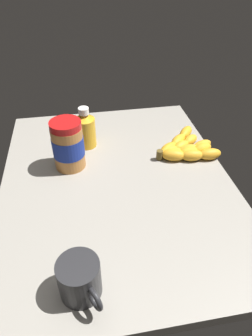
{
  "coord_description": "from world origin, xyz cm",
  "views": [
    {
      "loc": [
        -64.28,
        8.59,
        55.8
      ],
      "look_at": [
        -2.02,
        -2.35,
        5.62
      ],
      "focal_mm": 31.74,
      "sensor_mm": 36.0,
      "label": 1
    }
  ],
  "objects_px": {
    "banana_bunch": "(185,148)",
    "honey_bottle": "(85,129)",
    "coffee_mug": "(80,279)",
    "peanut_butter_jar": "(68,145)"
  },
  "relations": [
    {
      "from": "banana_bunch",
      "to": "honey_bottle",
      "type": "xyz_separation_m",
      "value": [
        0.1,
        0.31,
        0.04
      ]
    },
    {
      "from": "banana_bunch",
      "to": "coffee_mug",
      "type": "xyz_separation_m",
      "value": [
        -0.42,
        0.35,
        0.03
      ]
    },
    {
      "from": "peanut_butter_jar",
      "to": "honey_bottle",
      "type": "distance_m",
      "value": 0.12
    },
    {
      "from": "banana_bunch",
      "to": "peanut_butter_jar",
      "type": "relative_size",
      "value": 1.33
    },
    {
      "from": "banana_bunch",
      "to": "peanut_butter_jar",
      "type": "distance_m",
      "value": 0.37
    },
    {
      "from": "honey_bottle",
      "to": "coffee_mug",
      "type": "xyz_separation_m",
      "value": [
        -0.52,
        0.05,
        -0.02
      ]
    },
    {
      "from": "honey_bottle",
      "to": "coffee_mug",
      "type": "bearing_deg",
      "value": 174.89
    },
    {
      "from": "banana_bunch",
      "to": "honey_bottle",
      "type": "bearing_deg",
      "value": 72.0
    },
    {
      "from": "coffee_mug",
      "to": "banana_bunch",
      "type": "bearing_deg",
      "value": -40.23
    },
    {
      "from": "banana_bunch",
      "to": "peanut_butter_jar",
      "type": "bearing_deg",
      "value": 90.58
    }
  ]
}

